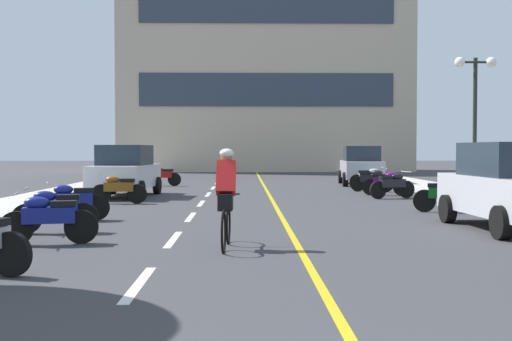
% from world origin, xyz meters
% --- Properties ---
extents(ground_plane, '(140.00, 140.00, 0.00)m').
position_xyz_m(ground_plane, '(0.00, 21.00, 0.00)').
color(ground_plane, '#38383A').
extents(curb_left, '(2.40, 72.00, 0.12)m').
position_xyz_m(curb_left, '(-7.20, 24.00, 0.06)').
color(curb_left, '#B7B2A8').
rests_on(curb_left, ground).
extents(curb_right, '(2.40, 72.00, 0.12)m').
position_xyz_m(curb_right, '(7.20, 24.00, 0.06)').
color(curb_right, '#B7B2A8').
rests_on(curb_right, ground).
extents(lane_dash_1, '(0.14, 2.20, 0.01)m').
position_xyz_m(lane_dash_1, '(-2.00, 6.00, 0.00)').
color(lane_dash_1, silver).
rests_on(lane_dash_1, ground).
extents(lane_dash_2, '(0.14, 2.20, 0.01)m').
position_xyz_m(lane_dash_2, '(-2.00, 10.00, 0.00)').
color(lane_dash_2, silver).
rests_on(lane_dash_2, ground).
extents(lane_dash_3, '(0.14, 2.20, 0.01)m').
position_xyz_m(lane_dash_3, '(-2.00, 14.00, 0.00)').
color(lane_dash_3, silver).
rests_on(lane_dash_3, ground).
extents(lane_dash_4, '(0.14, 2.20, 0.01)m').
position_xyz_m(lane_dash_4, '(-2.00, 18.00, 0.00)').
color(lane_dash_4, silver).
rests_on(lane_dash_4, ground).
extents(lane_dash_5, '(0.14, 2.20, 0.01)m').
position_xyz_m(lane_dash_5, '(-2.00, 22.00, 0.00)').
color(lane_dash_5, silver).
rests_on(lane_dash_5, ground).
extents(lane_dash_6, '(0.14, 2.20, 0.01)m').
position_xyz_m(lane_dash_6, '(-2.00, 26.00, 0.00)').
color(lane_dash_6, silver).
rests_on(lane_dash_6, ground).
extents(lane_dash_7, '(0.14, 2.20, 0.01)m').
position_xyz_m(lane_dash_7, '(-2.00, 30.00, 0.00)').
color(lane_dash_7, silver).
rests_on(lane_dash_7, ground).
extents(lane_dash_8, '(0.14, 2.20, 0.01)m').
position_xyz_m(lane_dash_8, '(-2.00, 34.00, 0.00)').
color(lane_dash_8, silver).
rests_on(lane_dash_8, ground).
extents(lane_dash_9, '(0.14, 2.20, 0.01)m').
position_xyz_m(lane_dash_9, '(-2.00, 38.00, 0.00)').
color(lane_dash_9, silver).
rests_on(lane_dash_9, ground).
extents(lane_dash_10, '(0.14, 2.20, 0.01)m').
position_xyz_m(lane_dash_10, '(-2.00, 42.00, 0.00)').
color(lane_dash_10, silver).
rests_on(lane_dash_10, ground).
extents(lane_dash_11, '(0.14, 2.20, 0.01)m').
position_xyz_m(lane_dash_11, '(-2.00, 46.00, 0.00)').
color(lane_dash_11, silver).
rests_on(lane_dash_11, ground).
extents(centre_line_yellow, '(0.12, 66.00, 0.01)m').
position_xyz_m(centre_line_yellow, '(0.25, 24.00, 0.00)').
color(centre_line_yellow, gold).
rests_on(centre_line_yellow, ground).
extents(office_building, '(21.77, 6.12, 19.83)m').
position_xyz_m(office_building, '(0.98, 48.00, 9.91)').
color(office_building, '#BCAD93').
rests_on(office_building, ground).
extents(street_lamp_mid, '(1.46, 0.36, 4.76)m').
position_xyz_m(street_lamp_mid, '(7.37, 20.49, 3.63)').
color(street_lamp_mid, black).
rests_on(street_lamp_mid, curb_right).
extents(parked_car_near, '(2.07, 4.27, 1.82)m').
position_xyz_m(parked_car_near, '(4.87, 11.27, 0.92)').
color(parked_car_near, black).
rests_on(parked_car_near, ground).
extents(parked_car_mid, '(2.15, 4.31, 1.82)m').
position_xyz_m(parked_car_mid, '(-4.86, 20.96, 0.92)').
color(parked_car_mid, black).
rests_on(parked_car_mid, ground).
extents(parked_car_far, '(2.18, 4.32, 1.82)m').
position_xyz_m(parked_car_far, '(4.83, 28.31, 0.92)').
color(parked_car_far, black).
rests_on(parked_car_far, ground).
extents(motorcycle_2, '(1.69, 0.63, 0.92)m').
position_xyz_m(motorcycle_2, '(-4.13, 9.38, 0.47)').
color(motorcycle_2, black).
rests_on(motorcycle_2, ground).
extents(motorcycle_3, '(1.69, 0.60, 0.92)m').
position_xyz_m(motorcycle_3, '(-4.46, 10.95, 0.47)').
color(motorcycle_3, black).
rests_on(motorcycle_3, ground).
extents(motorcycle_4, '(1.65, 0.76, 0.92)m').
position_xyz_m(motorcycle_4, '(-4.69, 13.14, 0.47)').
color(motorcycle_4, black).
rests_on(motorcycle_4, ground).
extents(motorcycle_5, '(1.65, 0.75, 0.92)m').
position_xyz_m(motorcycle_5, '(4.68, 15.00, 0.47)').
color(motorcycle_5, black).
rests_on(motorcycle_5, ground).
extents(motorcycle_6, '(1.70, 0.60, 0.92)m').
position_xyz_m(motorcycle_6, '(-4.53, 17.98, 0.47)').
color(motorcycle_6, black).
rests_on(motorcycle_6, ground).
extents(motorcycle_7, '(1.65, 0.77, 0.92)m').
position_xyz_m(motorcycle_7, '(4.38, 19.93, 0.47)').
color(motorcycle_7, black).
rests_on(motorcycle_7, ground).
extents(motorcycle_8, '(1.67, 0.70, 0.92)m').
position_xyz_m(motorcycle_8, '(4.47, 21.33, 0.47)').
color(motorcycle_8, black).
rests_on(motorcycle_8, ground).
extents(motorcycle_9, '(1.66, 0.74, 0.92)m').
position_xyz_m(motorcycle_9, '(4.38, 23.43, 0.47)').
color(motorcycle_9, black).
rests_on(motorcycle_9, ground).
extents(motorcycle_10, '(1.70, 0.60, 0.92)m').
position_xyz_m(motorcycle_10, '(4.69, 25.52, 0.47)').
color(motorcycle_10, black).
rests_on(motorcycle_10, ground).
extents(motorcycle_11, '(1.69, 0.60, 0.92)m').
position_xyz_m(motorcycle_11, '(-4.38, 27.59, 0.47)').
color(motorcycle_11, black).
rests_on(motorcycle_11, ground).
extents(cyclist_rider, '(0.42, 1.77, 1.71)m').
position_xyz_m(cyclist_rider, '(-0.99, 8.94, 0.89)').
color(cyclist_rider, black).
rests_on(cyclist_rider, ground).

